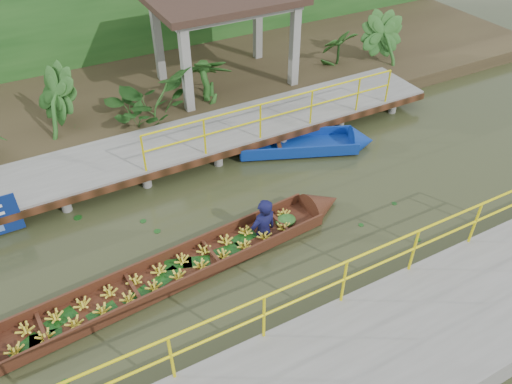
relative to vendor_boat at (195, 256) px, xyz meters
name	(u,v)px	position (x,y,z in m)	size (l,w,h in m)	color
ground	(229,238)	(0.99, 0.45, -0.30)	(80.00, 80.00, 0.00)	#2B3219
land_strip	(128,92)	(0.99, 7.95, -0.08)	(30.00, 8.00, 0.45)	#322619
far_dock	(173,146)	(1.01, 3.88, 0.17)	(16.00, 2.06, 1.66)	slate
near_dock	(388,355)	(1.99, -3.75, 0.00)	(18.00, 2.40, 1.73)	slate
pavilion	(224,8)	(3.99, 6.75, 2.51)	(4.40, 3.00, 3.00)	slate
foliage_backdrop	(98,15)	(0.99, 10.45, 1.70)	(30.00, 0.80, 4.00)	#184516
vendor_boat	(195,256)	(0.00, 0.00, 0.00)	(8.80, 1.60, 2.24)	#36180E
moored_blue_boat	(330,143)	(5.08, 2.39, -0.14)	(3.88, 2.34, 0.91)	navy
tropical_plants	(201,76)	(2.71, 5.75, 1.03)	(14.42, 1.42, 1.77)	#184516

